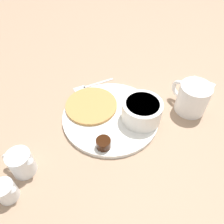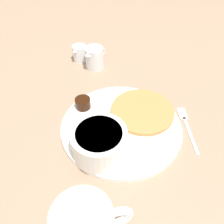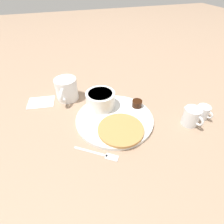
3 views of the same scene
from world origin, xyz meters
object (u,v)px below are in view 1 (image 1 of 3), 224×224
creamer_pitcher_far (6,191)px  fork (89,86)px  bowl (142,110)px  creamer_pitcher_near (21,163)px  coffee_mug (192,98)px  plate (111,116)px

creamer_pitcher_far → fork: creamer_pitcher_far is taller
bowl → creamer_pitcher_near: size_ratio=1.35×
coffee_mug → creamer_pitcher_near: (0.39, -0.28, -0.01)m
coffee_mug → fork: (0.06, -0.31, -0.04)m
fork → bowl: bearing=75.4°
bowl → coffee_mug: 0.15m
coffee_mug → creamer_pitcher_far: bearing=-30.5°
plate → coffee_mug: coffee_mug is taller
creamer_pitcher_near → fork: (-0.33, -0.03, -0.03)m
creamer_pitcher_near → plate: bearing=158.7°
creamer_pitcher_near → fork: size_ratio=0.67×
bowl → creamer_pitcher_far: size_ratio=1.74×
bowl → coffee_mug: size_ratio=0.94×
plate → coffee_mug: (-0.14, 0.18, 0.04)m
fork → plate: bearing=57.1°
plate → fork: bearing=-122.9°
plate → coffee_mug: bearing=127.8°
coffee_mug → creamer_pitcher_near: 0.48m
plate → coffee_mug: size_ratio=2.37×
creamer_pitcher_near → bowl: bearing=147.3°
plate → creamer_pitcher_far: size_ratio=4.39×
coffee_mug → creamer_pitcher_near: bearing=-35.9°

